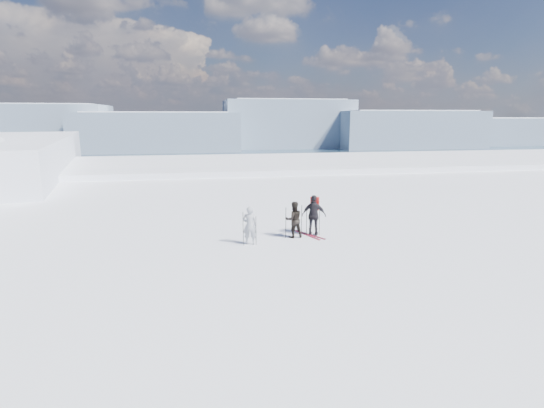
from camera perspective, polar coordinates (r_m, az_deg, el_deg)
The scene contains 8 objects.
lake_basin at distance 43.83m, azimuth -3.96°, elevation -3.36°, with size 820.00×820.00×71.62m.
far_mountain_range at distance 468.26m, azimuth -6.20°, elevation 10.22°, with size 770.00×110.00×53.00m.
skier_grey at distance 16.47m, azimuth -3.02°, elevation -2.90°, with size 0.55×0.36×1.51m, color #989CA6.
skier_dark at distance 17.40m, azimuth 2.94°, elevation -2.10°, with size 0.73×0.57×1.51m, color black.
skier_pack at distance 17.77m, azimuth 5.66°, elevation -1.52°, with size 1.00×0.42×1.71m, color black.
backpack at distance 17.79m, azimuth 5.81°, elevation 2.19°, with size 0.36×0.20×0.54m, color red.
ski_poles at distance 17.16m, azimuth 1.95°, elevation -2.72°, with size 3.33×0.93×1.36m.
skis_loose at distance 17.92m, azimuth 4.96°, elevation -4.16°, with size 0.95×1.62×0.03m.
Camera 1 is at (-4.56, -12.07, 4.92)m, focal length 28.00 mm.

